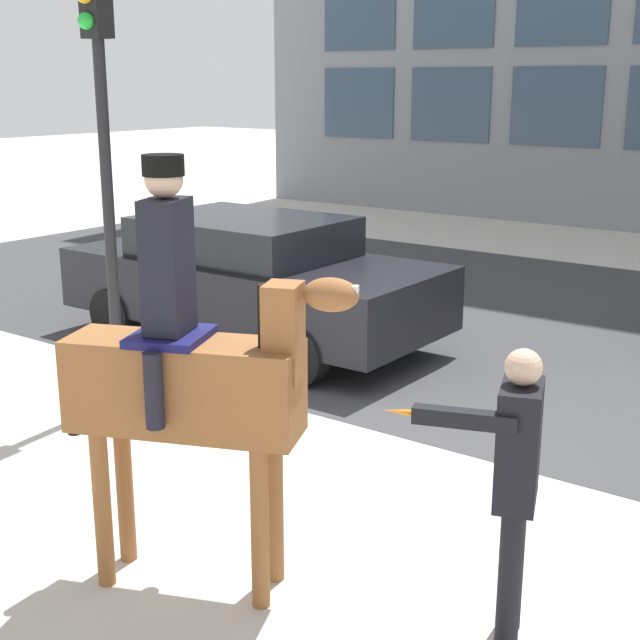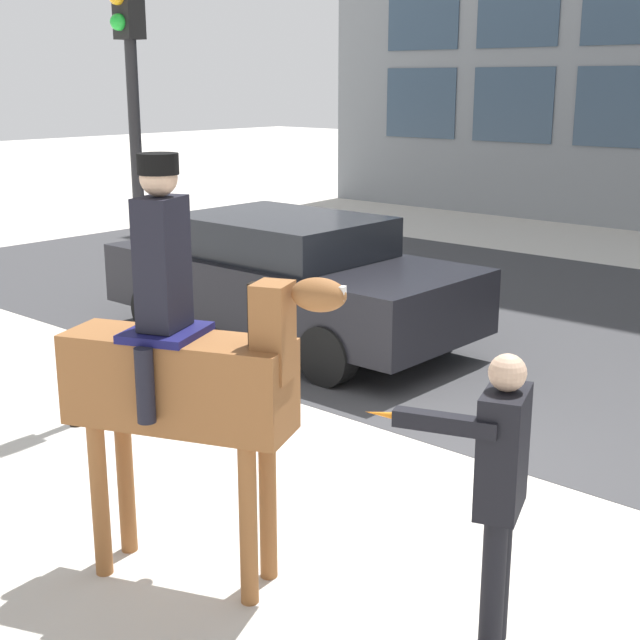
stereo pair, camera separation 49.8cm
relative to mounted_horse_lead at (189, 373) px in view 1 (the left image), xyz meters
The scene contains 6 objects.
ground_plane 2.67m from the mounted_horse_lead, 92.65° to the left, with size 80.00×80.00×0.00m, color beige.
road_surface 7.16m from the mounted_horse_lead, 90.86° to the left, with size 23.04×8.50×0.01m.
mounted_horse_lead is the anchor object (origin of this frame).
pedestrian_bystander 1.96m from the mounted_horse_lead, 19.32° to the left, with size 0.79×0.65×1.71m.
street_car_near_lane 5.40m from the mounted_horse_lead, 126.89° to the left, with size 4.60×2.07×1.51m.
traffic_light 3.75m from the mounted_horse_lead, 146.64° to the left, with size 0.24×0.29×4.15m.
Camera 1 is at (3.70, -5.85, 3.06)m, focal length 50.00 mm.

